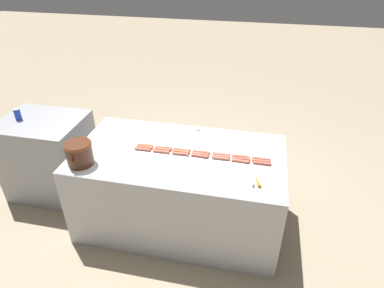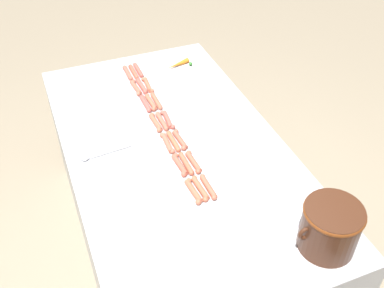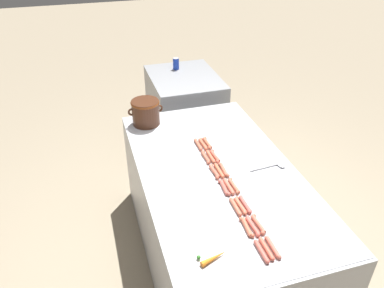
% 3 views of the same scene
% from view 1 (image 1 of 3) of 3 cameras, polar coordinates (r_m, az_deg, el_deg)
% --- Properties ---
extents(ground_plane, '(20.00, 20.00, 0.00)m').
position_cam_1_polar(ground_plane, '(3.71, -1.94, -12.76)').
color(ground_plane, gray).
extents(griddle_counter, '(1.09, 1.99, 0.87)m').
position_cam_1_polar(griddle_counter, '(3.42, -2.07, -7.57)').
color(griddle_counter, '#ADAFB5').
rests_on(griddle_counter, ground_plane).
extents(back_cabinet, '(0.71, 0.88, 0.94)m').
position_cam_1_polar(back_cabinet, '(4.15, -23.16, -1.98)').
color(back_cabinet, '#939599').
rests_on(back_cabinet, ground_plane).
extents(hot_dog_0, '(0.03, 0.17, 0.03)m').
position_cam_1_polar(hot_dog_0, '(3.05, 11.85, -3.24)').
color(hot_dog_0, '#C35B4D').
rests_on(hot_dog_0, griddle_counter).
extents(hot_dog_1, '(0.04, 0.17, 0.03)m').
position_cam_1_polar(hot_dog_1, '(3.05, 8.28, -2.87)').
color(hot_dog_1, '#CB664A').
rests_on(hot_dog_1, griddle_counter).
extents(hot_dog_2, '(0.03, 0.17, 0.03)m').
position_cam_1_polar(hot_dog_2, '(3.06, 4.92, -2.45)').
color(hot_dog_2, '#C1654C').
rests_on(hot_dog_2, griddle_counter).
extents(hot_dog_3, '(0.04, 0.17, 0.03)m').
position_cam_1_polar(hot_dog_3, '(3.09, 1.35, -2.04)').
color(hot_dog_3, '#C15B4E').
rests_on(hot_dog_3, griddle_counter).
extents(hot_dog_4, '(0.04, 0.17, 0.03)m').
position_cam_1_polar(hot_dog_4, '(3.12, -2.01, -1.66)').
color(hot_dog_4, '#C4614B').
rests_on(hot_dog_4, griddle_counter).
extents(hot_dog_5, '(0.04, 0.17, 0.03)m').
position_cam_1_polar(hot_dog_5, '(3.16, -5.29, -1.28)').
color(hot_dog_5, '#BF6149').
rests_on(hot_dog_5, griddle_counter).
extents(hot_dog_6, '(0.03, 0.17, 0.03)m').
position_cam_1_polar(hot_dog_6, '(3.21, -8.42, -0.90)').
color(hot_dog_6, '#C2624A').
rests_on(hot_dog_6, griddle_counter).
extents(hot_dog_7, '(0.03, 0.17, 0.03)m').
position_cam_1_polar(hot_dog_7, '(3.08, 11.69, -2.89)').
color(hot_dog_7, '#CD5D47').
rests_on(hot_dog_7, griddle_counter).
extents(hot_dog_8, '(0.03, 0.17, 0.03)m').
position_cam_1_polar(hot_dog_8, '(3.08, 8.41, -2.50)').
color(hot_dog_8, '#CC5C4F').
rests_on(hot_dog_8, griddle_counter).
extents(hot_dog_9, '(0.03, 0.17, 0.03)m').
position_cam_1_polar(hot_dog_9, '(3.09, 5.01, -2.08)').
color(hot_dog_9, '#C9674E').
rests_on(hot_dog_9, griddle_counter).
extents(hot_dog_10, '(0.03, 0.17, 0.03)m').
position_cam_1_polar(hot_dog_10, '(3.12, 1.46, -1.69)').
color(hot_dog_10, '#C36650').
rests_on(hot_dog_10, griddle_counter).
extents(hot_dog_11, '(0.03, 0.17, 0.03)m').
position_cam_1_polar(hot_dog_11, '(3.15, -1.85, -1.29)').
color(hot_dog_11, '#C96747').
rests_on(hot_dog_11, griddle_counter).
extents(hot_dog_12, '(0.03, 0.17, 0.03)m').
position_cam_1_polar(hot_dog_12, '(3.19, -5.05, -0.91)').
color(hot_dog_12, '#C36247').
rests_on(hot_dog_12, griddle_counter).
extents(hot_dog_13, '(0.04, 0.17, 0.03)m').
position_cam_1_polar(hot_dog_13, '(3.24, -8.11, -0.54)').
color(hot_dog_13, '#C86548').
rests_on(hot_dog_13, griddle_counter).
extents(hot_dog_14, '(0.03, 0.17, 0.03)m').
position_cam_1_polar(hot_dog_14, '(3.11, 11.73, -2.47)').
color(hot_dog_14, '#C26250').
rests_on(hot_dog_14, griddle_counter).
extents(hot_dog_15, '(0.04, 0.17, 0.03)m').
position_cam_1_polar(hot_dog_15, '(3.11, 8.37, -2.10)').
color(hot_dog_15, '#BF634E').
rests_on(hot_dog_15, griddle_counter).
extents(hot_dog_16, '(0.03, 0.17, 0.03)m').
position_cam_1_polar(hot_dog_16, '(3.12, 5.04, -1.77)').
color(hot_dog_16, '#BF594F').
rests_on(hot_dog_16, griddle_counter).
extents(hot_dog_17, '(0.03, 0.17, 0.03)m').
position_cam_1_polar(hot_dog_17, '(3.14, 1.61, -1.35)').
color(hot_dog_17, '#C2654B').
rests_on(hot_dog_17, griddle_counter).
extents(hot_dog_18, '(0.03, 0.17, 0.03)m').
position_cam_1_polar(hot_dog_18, '(3.18, -1.73, -0.97)').
color(hot_dog_18, '#C0654D').
rests_on(hot_dog_18, griddle_counter).
extents(hot_dog_19, '(0.04, 0.17, 0.03)m').
position_cam_1_polar(hot_dog_19, '(3.22, -4.83, -0.62)').
color(hot_dog_19, '#CA5D48').
rests_on(hot_dog_19, griddle_counter).
extents(hot_dog_20, '(0.04, 0.17, 0.03)m').
position_cam_1_polar(hot_dog_20, '(3.27, -7.99, -0.21)').
color(hot_dog_20, '#C46549').
rests_on(hot_dog_20, griddle_counter).
extents(bean_pot, '(0.30, 0.24, 0.21)m').
position_cam_1_polar(bean_pot, '(3.11, -18.70, -1.36)').
color(bean_pot, '#472616').
rests_on(bean_pot, griddle_counter).
extents(serving_spoon, '(0.27, 0.07, 0.02)m').
position_cam_1_polar(serving_spoon, '(3.48, 0.63, 2.13)').
color(serving_spoon, '#B7B7BC').
rests_on(serving_spoon, griddle_counter).
extents(carrot, '(0.18, 0.08, 0.03)m').
position_cam_1_polar(carrot, '(2.84, 10.99, -6.10)').
color(carrot, orange).
rests_on(carrot, griddle_counter).
extents(soda_can, '(0.07, 0.07, 0.12)m').
position_cam_1_polar(soda_can, '(4.02, -27.62, 4.51)').
color(soda_can, '#1938B2').
rests_on(soda_can, back_cabinet).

